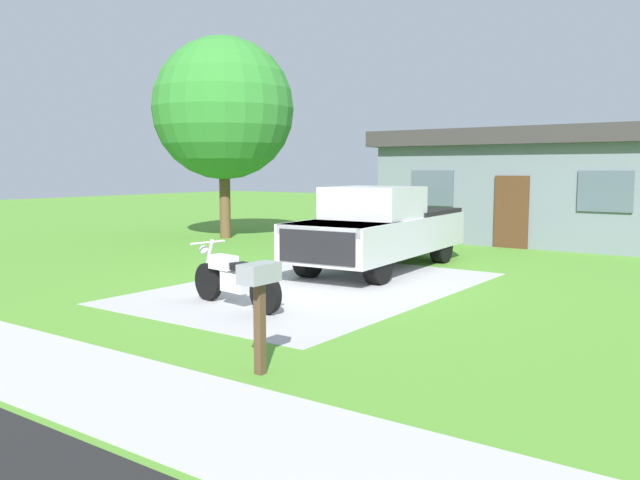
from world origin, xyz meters
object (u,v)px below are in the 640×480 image
Objects in this scene: motorcycle at (235,279)px; shade_tree at (224,109)px; neighbor_house at (539,185)px; mailbox at (259,288)px; pickup_truck at (382,228)px.

shade_tree is at bearing 134.61° from motorcycle.
shade_tree is 10.49m from neighbor_house.
neighbor_house is at bearing 96.30° from mailbox.
pickup_truck is at bearing 91.00° from motorcycle.
pickup_truck is at bearing -97.37° from neighbor_house.
neighbor_house is (0.97, 13.16, 1.32)m from motorcycle.
pickup_truck is at bearing 110.38° from mailbox.
motorcycle is 13.26m from neighbor_house.
motorcycle is at bearing -45.39° from shade_tree.
neighbor_house is at bearing 85.80° from motorcycle.
shade_tree reaches higher than pickup_truck.
pickup_truck is at bearing -20.28° from shade_tree.
shade_tree reaches higher than mailbox.
mailbox is at bearing -44.70° from shade_tree.
mailbox is (2.70, -2.48, 0.51)m from motorcycle.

